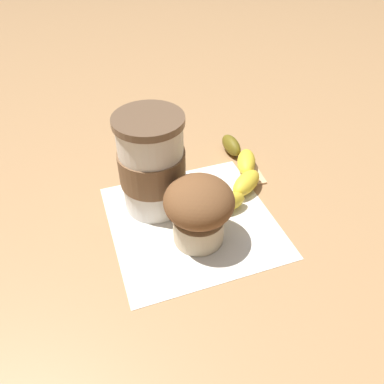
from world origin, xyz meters
TOP-DOWN VIEW (x-y plane):
  - ground_plane at (0.00, 0.00)m, footprint 3.00×3.00m
  - paper_napkin at (0.00, 0.00)m, footprint 0.25×0.25m
  - coffee_cup at (-0.05, 0.05)m, footprint 0.10×0.10m
  - muffin at (0.00, -0.03)m, footprint 0.09×0.09m
  - banana at (0.10, 0.07)m, footprint 0.12×0.19m
  - sugar_packet at (0.13, 0.08)m, footprint 0.03×0.05m

SIDE VIEW (x-z plane):
  - ground_plane at x=0.00m, z-range 0.00..0.00m
  - paper_napkin at x=0.00m, z-range 0.00..0.00m
  - sugar_packet at x=0.13m, z-range 0.00..0.01m
  - banana at x=0.10m, z-range 0.00..0.03m
  - muffin at x=0.00m, z-range 0.01..0.11m
  - coffee_cup at x=-0.05m, z-range 0.00..0.15m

